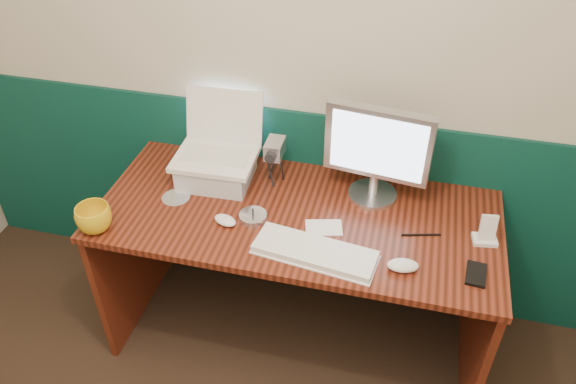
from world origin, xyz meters
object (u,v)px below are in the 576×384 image
(monitor, at_px, (377,154))
(camcorder, at_px, (275,163))
(desk, at_px, (296,278))
(mug, at_px, (94,219))
(keyboard, at_px, (315,253))
(laptop, at_px, (213,132))

(monitor, distance_m, camcorder, 0.43)
(desk, bearing_deg, mug, -158.98)
(monitor, height_order, keyboard, monitor)
(camcorder, bearing_deg, keyboard, -58.09)
(keyboard, bearing_deg, camcorder, 130.02)
(monitor, bearing_deg, laptop, -168.26)
(laptop, xyz_separation_m, camcorder, (0.25, 0.05, -0.15))
(keyboard, relative_size, camcorder, 2.41)
(monitor, distance_m, keyboard, 0.47)
(desk, height_order, laptop, laptop)
(desk, relative_size, monitor, 3.85)
(laptop, height_order, mug, laptop)
(desk, distance_m, monitor, 0.67)
(keyboard, bearing_deg, mug, -168.17)
(monitor, relative_size, camcorder, 2.25)
(mug, relative_size, camcorder, 0.74)
(desk, distance_m, mug, 0.89)
(mug, bearing_deg, keyboard, 4.27)
(monitor, bearing_deg, camcorder, -172.71)
(laptop, xyz_separation_m, monitor, (0.66, 0.05, -0.03))
(desk, distance_m, laptop, 0.74)
(laptop, bearing_deg, keyboard, -37.23)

